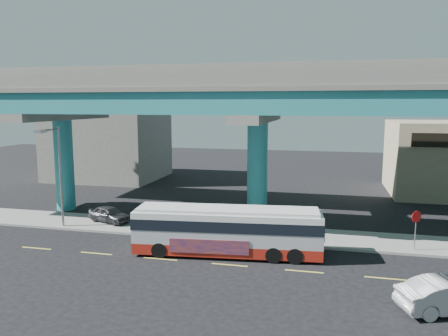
% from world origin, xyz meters
% --- Properties ---
extents(ground, '(120.00, 120.00, 0.00)m').
position_xyz_m(ground, '(0.00, 0.00, 0.00)').
color(ground, black).
rests_on(ground, ground).
extents(sidewalk, '(70.00, 4.00, 0.15)m').
position_xyz_m(sidewalk, '(0.00, 5.50, 0.07)').
color(sidewalk, gray).
rests_on(sidewalk, ground).
extents(lane_markings, '(58.00, 0.12, 0.01)m').
position_xyz_m(lane_markings, '(-0.00, -0.30, 0.01)').
color(lane_markings, '#D8C64C').
rests_on(lane_markings, ground).
extents(viaduct, '(52.00, 12.40, 11.70)m').
position_xyz_m(viaduct, '(-0.00, 9.11, 9.14)').
color(viaduct, teal).
rests_on(viaduct, ground).
extents(building_concrete, '(12.00, 10.00, 9.00)m').
position_xyz_m(building_concrete, '(-20.00, 24.00, 4.50)').
color(building_concrete, gray).
rests_on(building_concrete, ground).
extents(transit_bus, '(10.98, 3.46, 2.77)m').
position_xyz_m(transit_bus, '(-0.49, 1.29, 1.52)').
color(transit_bus, '#9E1E13').
rests_on(transit_bus, ground).
extents(parked_car, '(3.55, 4.29, 1.16)m').
position_xyz_m(parked_car, '(-10.32, 5.70, 0.73)').
color(parked_car, '#313237').
rests_on(parked_car, sidewalk).
extents(street_lamp, '(0.50, 2.32, 7.01)m').
position_xyz_m(street_lamp, '(-13.00, 3.46, 4.75)').
color(street_lamp, gray).
rests_on(street_lamp, sidewalk).
extents(stop_sign, '(0.61, 0.43, 2.38)m').
position_xyz_m(stop_sign, '(10.13, 4.18, 1.85)').
color(stop_sign, gray).
rests_on(stop_sign, sidewalk).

